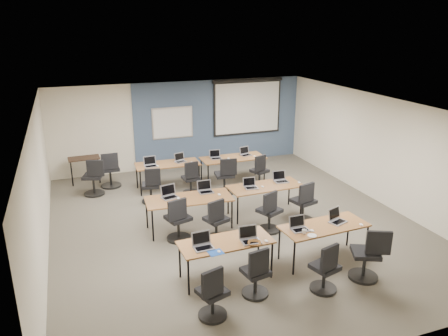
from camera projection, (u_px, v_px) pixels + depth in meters
name	position (u px, v px, depth m)	size (l,w,h in m)	color
floor	(233.00, 223.00, 10.09)	(8.00, 9.00, 0.02)	#6B6354
ceiling	(234.00, 107.00, 9.23)	(8.00, 9.00, 0.02)	white
wall_back	(181.00, 125.00, 13.66)	(8.00, 0.04, 2.70)	beige
wall_front	(360.00, 272.00, 5.66)	(8.00, 0.04, 2.70)	beige
wall_left	(39.00, 191.00, 8.36)	(0.04, 9.00, 2.70)	beige
wall_right	(382.00, 150.00, 10.96)	(0.04, 9.00, 2.70)	beige
blue_accent_panel	(219.00, 122.00, 14.04)	(5.50, 0.04, 2.70)	#3D5977
whiteboard	(173.00, 123.00, 13.47)	(1.28, 0.03, 0.98)	silver
projector_screen	(248.00, 104.00, 14.13)	(2.40, 0.10, 1.82)	black
training_table_front_left	(226.00, 244.00, 7.75)	(1.67, 0.70, 0.73)	#A16235
training_table_front_right	(324.00, 228.00, 8.35)	(1.70, 0.71, 0.73)	olive
training_table_mid_left	(189.00, 200.00, 9.64)	(1.90, 0.79, 0.73)	brown
training_table_mid_right	(265.00, 187.00, 10.37)	(1.76, 0.74, 0.73)	brown
training_table_back_left	(168.00, 165.00, 11.97)	(1.74, 0.72, 0.73)	olive
training_table_back_right	(233.00, 159.00, 12.50)	(1.83, 0.76, 0.73)	#A9834A
laptop_0	(203.00, 244.00, 7.51)	(0.34, 0.29, 0.26)	silver
mouse_0	(219.00, 251.00, 7.37)	(0.05, 0.09, 0.03)	white
task_chair_0	(212.00, 297.00, 6.74)	(0.48, 0.46, 0.95)	black
laptop_1	(250.00, 238.00, 7.73)	(0.34, 0.29, 0.26)	silver
mouse_1	(266.00, 241.00, 7.72)	(0.06, 0.10, 0.04)	white
task_chair_1	(256.00, 276.00, 7.29)	(0.46, 0.46, 0.95)	black
laptop_2	(299.00, 226.00, 8.16)	(0.32, 0.27, 0.24)	#A9A9A9
mouse_2	(312.00, 231.00, 8.10)	(0.06, 0.10, 0.04)	white
task_chair_2	(325.00, 272.00, 7.42)	(0.47, 0.47, 0.95)	black
laptop_3	(337.00, 218.00, 8.48)	(0.33, 0.28, 0.25)	#A8A9B6
mouse_3	(361.00, 225.00, 8.34)	(0.06, 0.10, 0.04)	white
task_chair_3	(368.00, 258.00, 7.78)	(0.57, 0.53, 1.01)	black
laptop_4	(169.00, 194.00, 9.65)	(0.35, 0.30, 0.26)	#B9B9B9
mouse_4	(178.00, 198.00, 9.58)	(0.06, 0.10, 0.04)	white
task_chair_4	(178.00, 223.00, 9.17)	(0.53, 0.52, 1.00)	black
laptop_5	(205.00, 189.00, 9.96)	(0.33, 0.28, 0.25)	#B0B0B4
mouse_5	(219.00, 194.00, 9.79)	(0.06, 0.10, 0.04)	white
task_chair_5	(216.00, 223.00, 9.17)	(0.51, 0.49, 0.97)	black
laptop_6	(250.00, 185.00, 10.21)	(0.30, 0.26, 0.23)	#A8A8B1
mouse_6	(262.00, 187.00, 10.26)	(0.06, 0.10, 0.03)	white
task_chair_6	(269.00, 215.00, 9.56)	(0.54, 0.51, 0.99)	black
laptop_7	(281.00, 179.00, 10.60)	(0.33, 0.28, 0.25)	#B5B5B8
mouse_7	(299.00, 182.00, 10.52)	(0.06, 0.10, 0.03)	white
task_chair_7	(304.00, 205.00, 10.02)	(0.53, 0.53, 1.01)	black
laptop_8	(150.00, 164.00, 11.73)	(0.34, 0.29, 0.26)	silver
mouse_8	(158.00, 166.00, 11.71)	(0.06, 0.09, 0.03)	white
task_chair_8	(151.00, 188.00, 11.10)	(0.48, 0.48, 0.96)	black
laptop_9	(180.00, 160.00, 12.10)	(0.31, 0.26, 0.24)	#A0A0A9
mouse_9	(192.00, 162.00, 12.03)	(0.06, 0.10, 0.04)	white
task_chair_9	(191.00, 181.00, 11.67)	(0.46, 0.46, 0.95)	black
laptop_10	(216.00, 156.00, 12.38)	(0.31, 0.26, 0.24)	#B1B1B3
mouse_10	(228.00, 158.00, 12.37)	(0.06, 0.10, 0.03)	white
task_chair_10	(225.00, 179.00, 11.69)	(0.55, 0.55, 1.03)	black
laptop_11	(245.00, 153.00, 12.69)	(0.31, 0.26, 0.24)	#AAAAAB
mouse_11	(255.00, 156.00, 12.57)	(0.06, 0.10, 0.03)	white
task_chair_11	(260.00, 173.00, 12.21)	(0.49, 0.47, 0.95)	black
blue_mousepad	(216.00, 253.00, 7.35)	(0.25, 0.20, 0.01)	#1945A2
snack_bowl	(254.00, 244.00, 7.59)	(0.25, 0.25, 0.06)	brown
snack_plate	(312.00, 236.00, 7.93)	(0.17, 0.17, 0.01)	white
coffee_cup	(304.00, 232.00, 7.97)	(0.08, 0.08, 0.07)	silver
utility_table	(84.00, 161.00, 12.44)	(0.86, 0.48, 0.75)	black
spare_chair_a	(110.00, 173.00, 12.15)	(0.56, 0.56, 1.03)	black
spare_chair_b	(94.00, 180.00, 11.59)	(0.56, 0.55, 1.02)	black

